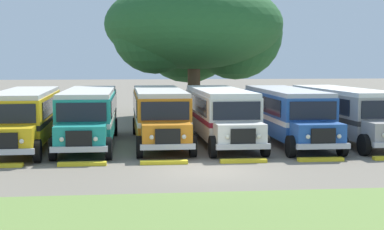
% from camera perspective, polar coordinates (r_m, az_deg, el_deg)
% --- Properties ---
extents(ground_plane, '(220.00, 220.00, 0.00)m').
position_cam_1_polar(ground_plane, '(22.54, 1.75, -5.62)').
color(ground_plane, slate).
extents(parked_bus_slot_0, '(2.92, 10.87, 2.82)m').
position_cam_1_polar(parked_bus_slot_0, '(30.01, -16.31, -0.01)').
color(parked_bus_slot_0, yellow).
rests_on(parked_bus_slot_0, ground_plane).
extents(parked_bus_slot_1, '(2.72, 10.84, 2.82)m').
position_cam_1_polar(parked_bus_slot_1, '(30.00, -10.26, 0.12)').
color(parked_bus_slot_1, teal).
rests_on(parked_bus_slot_1, ground_plane).
extents(parked_bus_slot_2, '(2.82, 10.86, 2.82)m').
position_cam_1_polar(parked_bus_slot_2, '(30.24, -3.30, 0.24)').
color(parked_bus_slot_2, orange).
rests_on(parked_bus_slot_2, ground_plane).
extents(parked_bus_slot_3, '(2.87, 10.86, 2.82)m').
position_cam_1_polar(parked_bus_slot_3, '(30.29, 2.83, 0.25)').
color(parked_bus_slot_3, silver).
rests_on(parked_bus_slot_3, ground_plane).
extents(parked_bus_slot_4, '(2.77, 10.85, 2.82)m').
position_cam_1_polar(parked_bus_slot_4, '(30.78, 9.45, 0.27)').
color(parked_bus_slot_4, '#23519E').
rests_on(parked_bus_slot_4, ground_plane).
extents(parked_bus_slot_5, '(3.22, 10.92, 2.82)m').
position_cam_1_polar(parked_bus_slot_5, '(31.95, 14.96, 0.34)').
color(parked_bus_slot_5, '#9E9993').
rests_on(parked_bus_slot_5, ground_plane).
extents(curb_wheelstop_1, '(2.00, 0.36, 0.15)m').
position_cam_1_polar(curb_wheelstop_1, '(24.05, -10.94, -4.83)').
color(curb_wheelstop_1, yellow).
rests_on(curb_wheelstop_1, ground_plane).
extents(curb_wheelstop_2, '(2.00, 0.36, 0.15)m').
position_cam_1_polar(curb_wheelstop_2, '(24.00, -2.82, -4.76)').
color(curb_wheelstop_2, yellow).
rests_on(curb_wheelstop_2, ground_plane).
extents(curb_wheelstop_3, '(2.00, 0.36, 0.15)m').
position_cam_1_polar(curb_wheelstop_3, '(24.42, 5.17, -4.60)').
color(curb_wheelstop_3, yellow).
rests_on(curb_wheelstop_3, ground_plane).
extents(curb_wheelstop_4, '(2.00, 0.36, 0.15)m').
position_cam_1_polar(curb_wheelstop_4, '(25.30, 12.75, -4.36)').
color(curb_wheelstop_4, yellow).
rests_on(curb_wheelstop_4, ground_plane).
extents(broad_shade_tree, '(13.13, 13.97, 10.51)m').
position_cam_1_polar(broad_shade_tree, '(42.32, 0.33, 8.62)').
color(broad_shade_tree, brown).
rests_on(broad_shade_tree, ground_plane).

